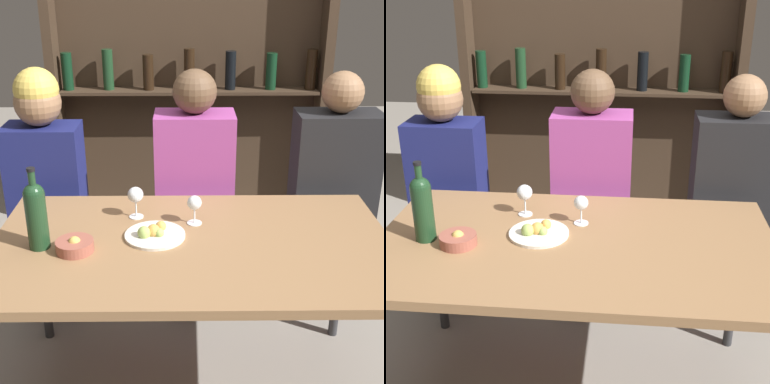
% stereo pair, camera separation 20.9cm
% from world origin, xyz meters
% --- Properties ---
extents(dining_table, '(1.53, 0.88, 0.73)m').
position_xyz_m(dining_table, '(0.00, 0.00, 0.68)').
color(dining_table, olive).
rests_on(dining_table, ground_plane).
extents(wine_rack_wall, '(1.79, 0.21, 2.28)m').
position_xyz_m(wine_rack_wall, '(0.00, 1.69, 1.16)').
color(wine_rack_wall, '#38281C').
rests_on(wine_rack_wall, ground_plane).
extents(wine_bottle, '(0.08, 0.08, 0.32)m').
position_xyz_m(wine_bottle, '(-0.57, -0.03, 0.88)').
color(wine_bottle, '#19381E').
rests_on(wine_bottle, dining_table).
extents(wine_glass_0, '(0.07, 0.07, 0.13)m').
position_xyz_m(wine_glass_0, '(-0.23, 0.22, 0.83)').
color(wine_glass_0, silver).
rests_on(wine_glass_0, dining_table).
extents(wine_glass_1, '(0.06, 0.06, 0.12)m').
position_xyz_m(wine_glass_1, '(0.01, 0.16, 0.82)').
color(wine_glass_1, silver).
rests_on(wine_glass_1, dining_table).
extents(food_plate_0, '(0.24, 0.24, 0.05)m').
position_xyz_m(food_plate_0, '(-0.15, 0.04, 0.75)').
color(food_plate_0, silver).
rests_on(food_plate_0, dining_table).
extents(snack_bowl, '(0.14, 0.14, 0.06)m').
position_xyz_m(snack_bowl, '(-0.43, -0.06, 0.76)').
color(snack_bowl, '#995142').
rests_on(snack_bowl, dining_table).
extents(seated_person_left, '(0.36, 0.22, 1.28)m').
position_xyz_m(seated_person_left, '(-0.71, 0.64, 0.64)').
color(seated_person_left, '#26262B').
rests_on(seated_person_left, ground_plane).
extents(seated_person_center, '(0.38, 0.22, 1.27)m').
position_xyz_m(seated_person_center, '(0.02, 0.64, 0.60)').
color(seated_person_center, '#26262B').
rests_on(seated_person_center, ground_plane).
extents(seated_person_right, '(0.40, 0.22, 1.26)m').
position_xyz_m(seated_person_right, '(0.70, 0.64, 0.59)').
color(seated_person_right, '#26262B').
rests_on(seated_person_right, ground_plane).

